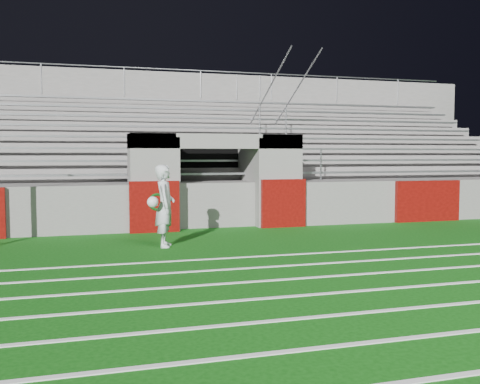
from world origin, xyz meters
name	(u,v)px	position (x,y,z in m)	size (l,w,h in m)	color
ground	(254,248)	(0.00, 0.00, 0.00)	(90.00, 90.00, 0.00)	#0D4B0C
field_markings	(372,312)	(0.00, -5.00, 0.01)	(28.00, 8.09, 0.01)	white
stadium_structure	(187,170)	(0.00, 7.97, 1.49)	(26.00, 8.48, 5.42)	slate
goalkeeper_with_ball	(165,206)	(-1.86, 0.68, 0.91)	(0.70, 0.79, 1.82)	silver
hose_coil	(157,202)	(-1.74, 2.93, 0.79)	(0.51, 0.14, 0.52)	#0B3A10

